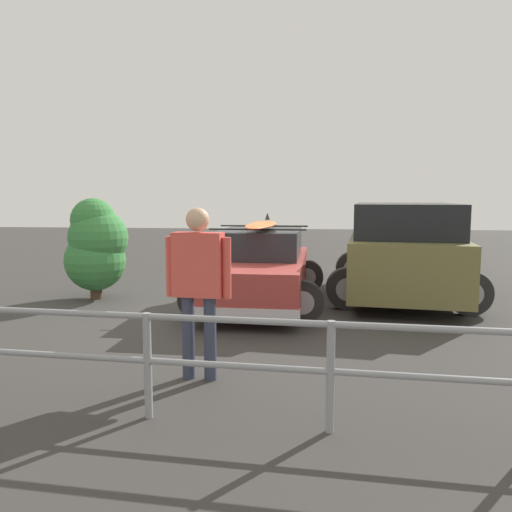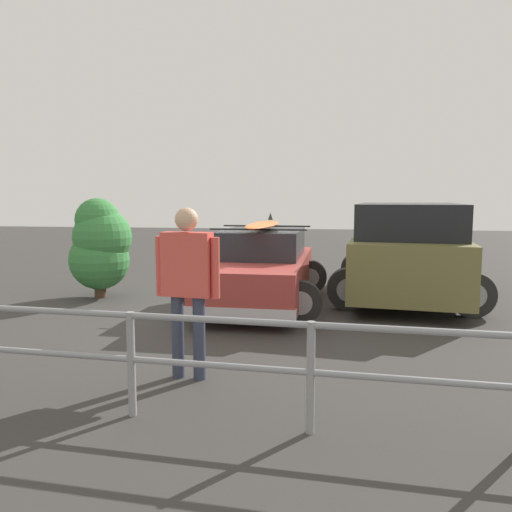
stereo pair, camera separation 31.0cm
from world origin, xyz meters
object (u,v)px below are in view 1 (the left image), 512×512
Objects in this scene: suv_car at (403,249)px; person_bystander at (198,278)px; sedan_car at (260,269)px; bush_near_left at (96,246)px.

person_bystander is (2.93, 4.69, 0.16)m from suv_car.
suv_car is at bearing -122.01° from person_bystander.
sedan_car is at bearing -94.08° from person_bystander.
bush_near_left reaches higher than suv_car.
sedan_car is 2.83m from suv_car.
suv_car is at bearing -161.18° from sedan_car.
person_bystander is 4.85m from bush_near_left.
suv_car reaches higher than sedan_car.
bush_near_left is (5.77, 0.75, 0.08)m from suv_car.
suv_car is 5.53m from person_bystander.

